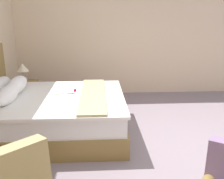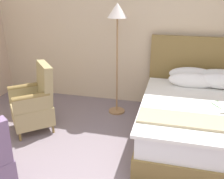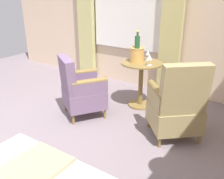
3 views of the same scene
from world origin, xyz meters
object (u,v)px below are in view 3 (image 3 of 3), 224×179
at_px(side_table_round, 141,79).
at_px(wine_glass_near_bucket, 149,58).
at_px(wine_glass_near_edge, 148,53).
at_px(armchair_by_window, 176,106).
at_px(armchair_facing_bed, 81,89).
at_px(champagne_bucket, 137,53).

bearing_deg(side_table_round, wine_glass_near_bucket, 64.89).
xyz_separation_m(wine_glass_near_edge, armchair_by_window, (0.74, 0.77, -0.40)).
bearing_deg(wine_glass_near_edge, armchair_facing_bed, -32.13).
height_order(wine_glass_near_bucket, armchair_by_window, armchair_by_window).
bearing_deg(wine_glass_near_edge, side_table_round, -6.30).
bearing_deg(champagne_bucket, wine_glass_near_edge, 153.45).
height_order(side_table_round, wine_glass_near_edge, wine_glass_near_edge).
bearing_deg(armchair_facing_bed, armchair_by_window, 97.72).
relative_size(side_table_round, wine_glass_near_edge, 4.57).
relative_size(champagne_bucket, wine_glass_near_edge, 3.01).
relative_size(wine_glass_near_bucket, armchair_facing_bed, 0.17).
relative_size(wine_glass_near_edge, armchair_by_window, 0.15).
relative_size(side_table_round, wine_glass_near_bucket, 4.60).
bearing_deg(armchair_facing_bed, side_table_round, 143.68).
bearing_deg(armchair_by_window, side_table_round, -126.45).
xyz_separation_m(wine_glass_near_edge, armchair_facing_bed, (0.93, -0.58, -0.42)).
bearing_deg(wine_glass_near_edge, armchair_by_window, 46.14).
bearing_deg(armchair_by_window, armchair_facing_bed, -82.28).
xyz_separation_m(side_table_round, armchair_facing_bed, (0.77, -0.56, -0.04)).
bearing_deg(wine_glass_near_bucket, armchair_facing_bed, -46.26).
height_order(champagne_bucket, armchair_by_window, champagne_bucket).
distance_m(side_table_round, armchair_facing_bed, 0.95).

